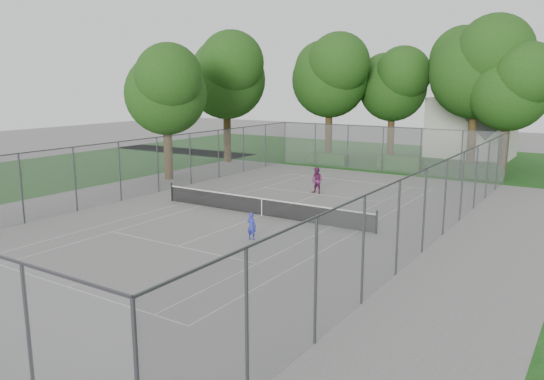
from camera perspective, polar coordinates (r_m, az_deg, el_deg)
The scene contains 18 objects.
ground at distance 27.91m, azimuth -1.12°, elevation -2.76°, with size 120.00×120.00×0.00m, color slate.
grass_far at distance 51.20m, azimuth 15.40°, elevation 3.34°, with size 60.00×20.00×0.00m, color #184313.
grass_left at distance 43.93m, azimuth -25.66°, elevation 1.34°, with size 16.00×40.00×0.00m, color #184313.
court_markings at distance 27.91m, azimuth -1.12°, elevation -2.74°, with size 11.03×23.83×0.01m.
tennis_net at distance 27.79m, azimuth -1.12°, elevation -1.74°, with size 12.87×0.10×1.10m.
perimeter_fence at distance 27.53m, azimuth -1.13°, elevation 0.90°, with size 18.08×34.08×3.52m.
tree_far_left at distance 48.73m, azimuth 6.30°, elevation 12.37°, with size 7.79×7.11×11.20m.
tree_far_midleft at distance 50.32m, azimuth 12.96°, elevation 11.25°, with size 7.02×6.41×10.09m.
tree_far_midright at distance 45.59m, azimuth 21.31°, elevation 12.43°, with size 8.34×7.61×11.98m.
tree_far_right at distance 43.77m, azimuth 24.29°, elevation 10.30°, with size 6.82×6.23×9.80m.
tree_side_back at distance 46.71m, azimuth -4.91°, elevation 12.41°, with size 7.77×7.10×11.17m.
tree_side_front at distance 38.62m, azimuth -11.35°, elevation 10.79°, with size 6.64×6.07×9.55m.
hedge_left at distance 46.23m, azimuth 6.13°, elevation 3.39°, with size 3.44×1.03×0.86m, color #1B4616.
hedge_mid at distance 43.65m, azimuth 13.63°, elevation 2.83°, with size 3.55×1.02×1.12m, color #1B4616.
hedge_right at distance 41.93m, azimuth 21.56°, elevation 1.85°, with size 2.98×1.09×0.90m, color #1B4616.
house at distance 53.34m, azimuth 20.75°, elevation 7.31°, with size 7.37×5.71×9.18m.
girl_player at distance 23.53m, azimuth -2.21°, elevation -3.90°, with size 0.45×0.30×1.25m, color #2C35A8.
woman_player at distance 33.42m, azimuth 4.86°, elevation 1.03°, with size 0.81×0.63×1.66m, color #662251.
Camera 1 is at (15.15, -22.43, 6.83)m, focal length 35.00 mm.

